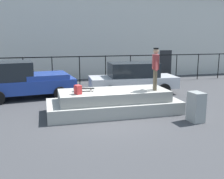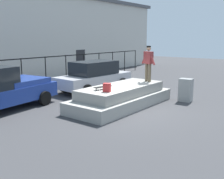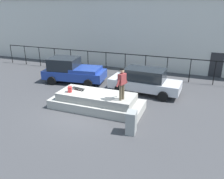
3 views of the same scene
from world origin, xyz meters
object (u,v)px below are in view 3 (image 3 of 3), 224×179
(skateboarder, at_px, (122,82))
(car_silver_sedan_mid, at_px, (145,81))
(car_blue_pickup_near, at_px, (72,70))
(skateboard, at_px, (78,88))
(backpack, at_px, (70,89))
(utility_box, at_px, (131,122))

(skateboarder, xyz_separation_m, car_silver_sedan_mid, (0.36, 3.73, -1.06))
(car_silver_sedan_mid, bearing_deg, car_blue_pickup_near, 176.98)
(skateboard, relative_size, car_silver_sedan_mid, 0.18)
(skateboard, relative_size, backpack, 2.50)
(skateboard, height_order, backpack, backpack)
(utility_box, bearing_deg, backpack, 155.17)
(car_blue_pickup_near, bearing_deg, backpack, -61.52)
(backpack, xyz_separation_m, car_silver_sedan_mid, (3.48, 3.73, -0.25))
(skateboard, bearing_deg, car_blue_pickup_near, 124.80)
(backpack, height_order, car_silver_sedan_mid, car_silver_sedan_mid)
(skateboarder, height_order, skateboard, skateboarder)
(car_blue_pickup_near, bearing_deg, skateboarder, -37.23)
(backpack, distance_m, utility_box, 4.40)
(backpack, relative_size, car_silver_sedan_mid, 0.07)
(skateboard, height_order, car_blue_pickup_near, car_blue_pickup_near)
(utility_box, bearing_deg, car_blue_pickup_near, 133.99)
(car_blue_pickup_near, relative_size, utility_box, 4.37)
(skateboarder, height_order, car_silver_sedan_mid, skateboarder)
(skateboard, bearing_deg, utility_box, -27.36)
(skateboarder, height_order, backpack, skateboarder)
(utility_box, bearing_deg, skateboard, 148.03)
(utility_box, bearing_deg, car_silver_sedan_mid, 92.14)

